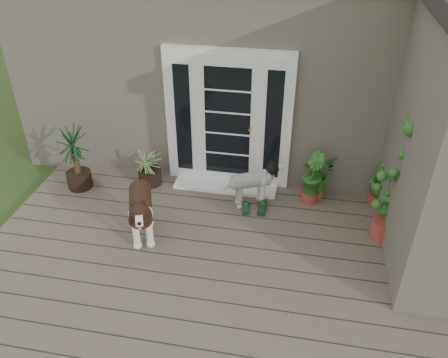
# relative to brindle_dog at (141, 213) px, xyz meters

# --- Properties ---
(deck) EXTENTS (6.20, 4.60, 0.12)m
(deck) POSITION_rel_brindle_dog_xyz_m (1.07, -0.62, -0.46)
(deck) COLOR #6B5B4C
(deck) RESTS_ON ground
(house_main) EXTENTS (7.40, 4.00, 3.10)m
(house_main) POSITION_rel_brindle_dog_xyz_m (1.07, 3.63, 1.03)
(house_main) COLOR #665E54
(house_main) RESTS_ON ground
(door_unit) EXTENTS (1.90, 0.14, 2.15)m
(door_unit) POSITION_rel_brindle_dog_xyz_m (0.87, 1.58, 0.68)
(door_unit) COLOR white
(door_unit) RESTS_ON deck
(door_step) EXTENTS (1.60, 0.40, 0.05)m
(door_step) POSITION_rel_brindle_dog_xyz_m (0.87, 1.38, -0.37)
(door_step) COLOR white
(door_step) RESTS_ON deck
(brindle_dog) EXTENTS (0.71, 1.04, 0.79)m
(brindle_dog) POSITION_rel_brindle_dog_xyz_m (0.00, 0.00, 0.00)
(brindle_dog) COLOR #3E2416
(brindle_dog) RESTS_ON deck
(white_dog) EXTENTS (0.80, 0.59, 0.61)m
(white_dog) POSITION_rel_brindle_dog_xyz_m (1.31, 1.02, -0.09)
(white_dog) COLOR beige
(white_dog) RESTS_ON deck
(spider_plant) EXTENTS (0.64, 0.64, 0.65)m
(spider_plant) POSITION_rel_brindle_dog_xyz_m (-0.33, 1.27, -0.07)
(spider_plant) COLOR #82A465
(spider_plant) RESTS_ON deck
(yucca) EXTENTS (0.90, 0.90, 1.04)m
(yucca) POSITION_rel_brindle_dog_xyz_m (-1.39, 0.97, 0.12)
(yucca) COLOR black
(yucca) RESTS_ON deck
(herb_a) EXTENTS (0.70, 0.70, 0.63)m
(herb_a) POSITION_rel_brindle_dog_xyz_m (2.26, 1.38, -0.08)
(herb_a) COLOR #164E18
(herb_a) RESTS_ON deck
(herb_b) EXTENTS (0.43, 0.43, 0.59)m
(herb_b) POSITION_rel_brindle_dog_xyz_m (2.18, 1.26, -0.10)
(herb_b) COLOR #1B5819
(herb_b) RESTS_ON deck
(herb_c) EXTENTS (0.45, 0.45, 0.62)m
(herb_c) POSITION_rel_brindle_dog_xyz_m (3.18, 1.38, -0.09)
(herb_c) COLOR #285719
(herb_c) RESTS_ON deck
(sapling) EXTENTS (0.68, 0.68, 1.87)m
(sapling) POSITION_rel_brindle_dog_xyz_m (3.18, 0.60, 0.54)
(sapling) COLOR #1C6221
(sapling) RESTS_ON deck
(clog_left) EXTENTS (0.16, 0.32, 0.10)m
(clog_left) POSITION_rel_brindle_dog_xyz_m (1.51, 0.87, -0.35)
(clog_left) COLOR black
(clog_left) RESTS_ON deck
(clog_right) EXTENTS (0.15, 0.29, 0.09)m
(clog_right) POSITION_rel_brindle_dog_xyz_m (1.27, 0.83, -0.35)
(clog_right) COLOR #163821
(clog_right) RESTS_ON deck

